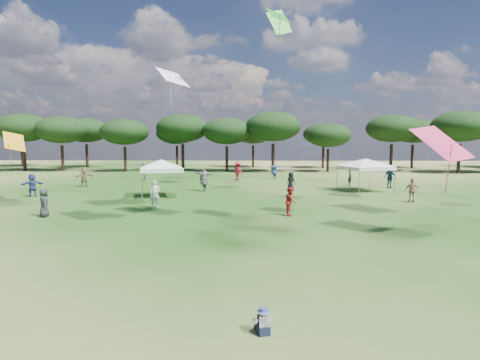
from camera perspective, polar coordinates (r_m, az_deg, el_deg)
name	(u,v)px	position (r m, az deg, el deg)	size (l,w,h in m)	color
tree_line	(265,129)	(53.72, 3.61, 7.22)	(108.78, 17.63, 7.77)	black
tent_left	(161,161)	(29.17, -11.14, 2.63)	(5.77, 5.77, 3.00)	gray
tent_right	(366,160)	(33.36, 17.43, 2.72)	(6.41, 6.41, 2.91)	gray
toddler	(263,322)	(9.14, 3.31, -19.50)	(0.43, 0.47, 0.59)	black
festival_crowd	(210,178)	(33.69, -4.24, 0.24)	(28.86, 22.25, 1.89)	maroon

